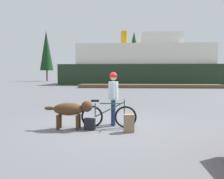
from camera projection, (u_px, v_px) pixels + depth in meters
name	position (u px, v px, depth m)	size (l,w,h in m)	color
ground_plane	(106.00, 126.00, 6.91)	(160.00, 160.00, 0.00)	slate
bicycle	(108.00, 116.00, 6.65)	(1.74, 0.44, 0.90)	black
person_cyclist	(113.00, 93.00, 6.95)	(0.32, 0.53, 1.74)	navy
dog	(71.00, 110.00, 6.47)	(1.47, 0.45, 0.87)	#472D19
backpack	(129.00, 123.00, 6.17)	(0.28, 0.20, 0.52)	#8C7251
handbag_pannier	(90.00, 124.00, 6.41)	(0.32, 0.18, 0.35)	black
dock_pier	(150.00, 86.00, 26.45)	(17.45, 2.59, 0.40)	brown
ferry_boat	(144.00, 66.00, 35.63)	(26.69, 7.95, 8.80)	#1E331E
sailboat_moored	(179.00, 81.00, 37.70)	(8.50, 2.38, 8.46)	silver
pine_tree_far_left	(46.00, 51.00, 50.53)	(3.12, 3.12, 11.95)	#4C331E
pine_tree_center	(134.00, 51.00, 49.09)	(3.94, 3.94, 11.41)	#4C331E
pine_tree_far_right	(178.00, 56.00, 50.76)	(4.25, 4.25, 9.16)	#4C331E
pine_tree_mid_back	(163.00, 61.00, 57.14)	(3.92, 3.92, 8.28)	#4C331E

